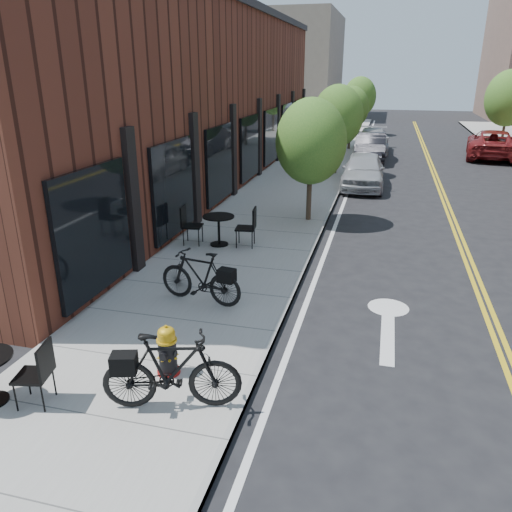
% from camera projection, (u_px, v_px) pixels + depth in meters
% --- Properties ---
extents(ground, '(120.00, 120.00, 0.00)m').
position_uv_depth(ground, '(257.00, 383.00, 7.95)').
color(ground, black).
rests_on(ground, ground).
extents(sidewalk_near, '(4.00, 70.00, 0.12)m').
position_uv_depth(sidewalk_near, '(273.00, 210.00, 17.47)').
color(sidewalk_near, '#9E9B93').
rests_on(sidewalk_near, ground).
extents(building_near, '(5.00, 28.00, 7.00)m').
position_uv_depth(building_near, '(190.00, 100.00, 20.94)').
color(building_near, '#4F2519').
rests_on(building_near, ground).
extents(bg_building_left, '(8.00, 14.00, 10.00)m').
position_uv_depth(bg_building_left, '(298.00, 66.00, 51.59)').
color(bg_building_left, '#726656').
rests_on(bg_building_left, ground).
extents(tree_near_a, '(2.20, 2.20, 3.81)m').
position_uv_depth(tree_near_a, '(311.00, 142.00, 15.34)').
color(tree_near_a, '#382B1E').
rests_on(tree_near_a, sidewalk_near).
extents(tree_near_b, '(2.30, 2.30, 3.98)m').
position_uv_depth(tree_near_b, '(338.00, 116.00, 22.55)').
color(tree_near_b, '#382B1E').
rests_on(tree_near_b, sidewalk_near).
extents(tree_near_c, '(2.10, 2.10, 3.67)m').
position_uv_depth(tree_near_c, '(351.00, 108.00, 29.87)').
color(tree_near_c, '#382B1E').
rests_on(tree_near_c, sidewalk_near).
extents(tree_near_d, '(2.40, 2.40, 4.11)m').
position_uv_depth(tree_near_d, '(360.00, 97.00, 37.03)').
color(tree_near_d, '#382B1E').
rests_on(tree_near_d, sidewalk_near).
extents(tree_far_c, '(2.80, 2.80, 4.62)m').
position_uv_depth(tree_far_c, '(509.00, 98.00, 30.24)').
color(tree_far_c, '#382B1E').
rests_on(tree_far_c, sidewalk_far).
extents(fire_hydrant, '(0.43, 0.43, 0.85)m').
position_uv_depth(fire_hydrant, '(167.00, 351.00, 7.87)').
color(fire_hydrant, maroon).
rests_on(fire_hydrant, sidewalk_near).
extents(bicycle_left, '(1.94, 0.85, 1.13)m').
position_uv_depth(bicycle_left, '(200.00, 277.00, 10.27)').
color(bicycle_left, black).
rests_on(bicycle_left, sidewalk_near).
extents(bicycle_right, '(2.05, 1.08, 1.19)m').
position_uv_depth(bicycle_right, '(172.00, 371.00, 6.99)').
color(bicycle_right, black).
rests_on(bicycle_right, sidewalk_near).
extents(bistro_set_c, '(2.03, 0.96, 1.08)m').
position_uv_depth(bistro_set_c, '(219.00, 226.00, 13.66)').
color(bistro_set_c, black).
rests_on(bistro_set_c, sidewalk_near).
extents(parked_car_a, '(1.80, 4.29, 1.45)m').
position_uv_depth(parked_car_a, '(363.00, 170.00, 20.86)').
color(parked_car_a, '#A7AAAF').
rests_on(parked_car_a, ground).
extents(parked_car_b, '(1.72, 4.54, 1.48)m').
position_uv_depth(parked_car_b, '(370.00, 147.00, 27.05)').
color(parked_car_b, black).
rests_on(parked_car_b, ground).
extents(parked_car_c, '(1.98, 4.77, 1.38)m').
position_uv_depth(parked_car_c, '(372.00, 141.00, 29.82)').
color(parked_car_c, '#A5A5A9').
rests_on(parked_car_c, ground).
extents(parked_car_far, '(3.26, 5.85, 1.55)m').
position_uv_depth(parked_car_far, '(492.00, 144.00, 27.91)').
color(parked_car_far, maroon).
rests_on(parked_car_far, ground).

